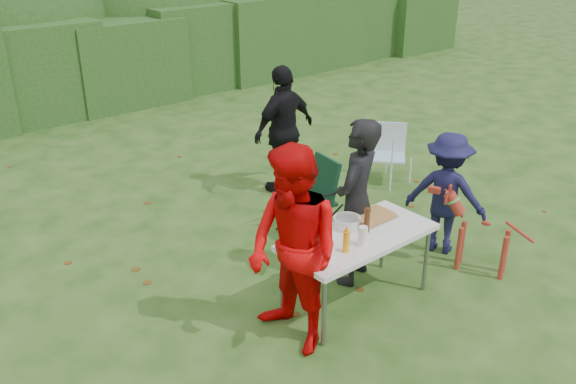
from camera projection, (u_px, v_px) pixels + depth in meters
ground at (352, 321)px, 5.62m from camera, size 80.00×80.00×0.00m
hedge_row at (34, 73)px, 10.86m from camera, size 22.00×1.40×1.70m
folding_table at (358, 240)px, 5.61m from camera, size 1.50×0.70×0.74m
person_cook at (356, 203)px, 5.94m from camera, size 0.74×0.63×1.71m
person_red_jacket at (294, 252)px, 4.99m from camera, size 0.72×0.90×1.81m
person_black_puffy at (284, 130)px, 7.97m from camera, size 1.03×0.50×1.71m
child at (446, 193)px, 6.56m from camera, size 0.83×1.01×1.37m
dog at (484, 235)px, 6.25m from camera, size 0.69×0.96×0.84m
camping_chair at (309, 197)px, 7.01m from camera, size 0.64×0.64×0.90m
lawn_chair at (389, 154)px, 8.39m from camera, size 0.68×0.68×0.82m
food_tray at (372, 218)px, 5.87m from camera, size 0.45×0.30×0.02m
focaccia_bread at (372, 216)px, 5.86m from camera, size 0.40×0.26×0.04m
mustard_bottle at (346, 241)px, 5.27m from camera, size 0.06×0.06×0.20m
ketchup_bottle at (323, 240)px, 5.28m from camera, size 0.06×0.06×0.22m
beer_bottle at (367, 220)px, 5.60m from camera, size 0.06×0.06×0.24m
paper_towel_roll at (300, 233)px, 5.34m from camera, size 0.12×0.12×0.26m
cup_stack at (363, 236)px, 5.38m from camera, size 0.08×0.08×0.18m
pasta_bowl at (347, 222)px, 5.71m from camera, size 0.26×0.26×0.10m
plate_stack at (322, 254)px, 5.23m from camera, size 0.24×0.24×0.05m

